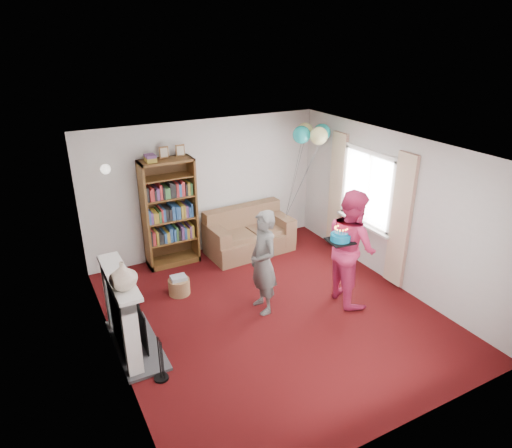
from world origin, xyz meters
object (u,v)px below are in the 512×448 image
bookcase (169,214)px  birthday_cake (340,237)px  person_magenta (351,247)px  person_striped (263,263)px  sofa (248,235)px

bookcase → birthday_cake: (1.75, -2.59, 0.22)m
bookcase → person_magenta: (2.05, -2.49, -0.04)m
bookcase → person_striped: size_ratio=1.34×
person_magenta → birthday_cake: person_magenta is taller
sofa → birthday_cake: 2.52m
person_striped → birthday_cake: size_ratio=4.57×
person_striped → person_magenta: person_magenta is taller
birthday_cake → person_striped: bearing=156.3°
sofa → birthday_cake: (0.31, -2.35, 0.85)m
birthday_cake → sofa: bearing=97.5°
person_striped → bookcase: bearing=-158.4°
person_striped → birthday_cake: 1.18m
person_striped → birthday_cake: (1.03, -0.45, 0.37)m
bookcase → person_striped: bearing=-71.4°
sofa → person_magenta: size_ratio=0.88×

